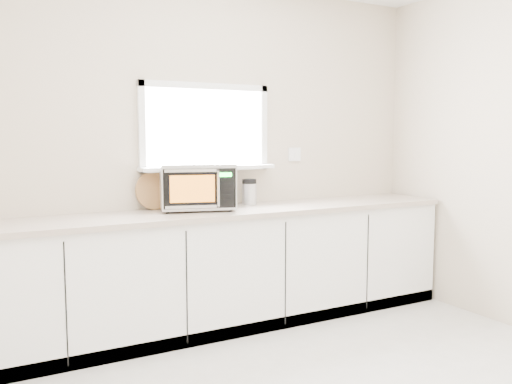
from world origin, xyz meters
TOP-DOWN VIEW (x-y plane):
  - back_wall at (0.00, 2.00)m, footprint 4.00×0.17m
  - cabinets at (0.00, 1.70)m, footprint 3.92×0.60m
  - countertop at (0.00, 1.69)m, footprint 3.92×0.64m
  - microwave at (-0.16, 1.79)m, footprint 0.64×0.56m
  - knife_block at (-0.33, 1.76)m, footprint 0.16×0.23m
  - cutting_board at (-0.44, 1.94)m, footprint 0.30×0.07m
  - coffee_grinder at (0.34, 1.87)m, footprint 0.12×0.12m

SIDE VIEW (x-z plane):
  - cabinets at x=0.00m, z-range 0.00..0.88m
  - countertop at x=0.00m, z-range 0.88..0.92m
  - coffee_grinder at x=0.34m, z-range 0.92..1.13m
  - knife_block at x=-0.33m, z-range 0.90..1.20m
  - cutting_board at x=-0.44m, z-range 0.92..1.22m
  - microwave at x=-0.16m, z-range 0.93..1.28m
  - back_wall at x=0.00m, z-range 0.01..2.71m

